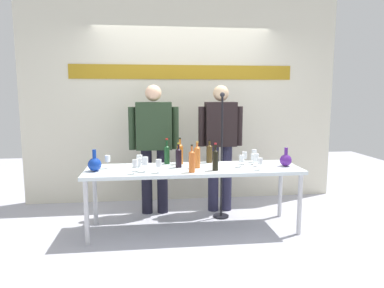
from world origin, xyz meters
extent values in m
plane|color=#ACABB7|center=(0.00, 0.00, 0.00)|extent=(10.00, 10.00, 0.00)
cube|color=beige|center=(0.00, 1.25, 1.50)|extent=(4.54, 0.10, 3.00)
cube|color=#AD821B|center=(0.00, 1.19, 1.87)|extent=(3.18, 0.01, 0.20)
cube|color=white|center=(0.00, 0.00, 0.71)|extent=(2.43, 0.69, 0.04)
cylinder|color=silver|center=(-1.15, -0.29, 0.35)|extent=(0.05, 0.05, 0.69)
cylinder|color=silver|center=(1.15, -0.29, 0.35)|extent=(0.05, 0.05, 0.69)
cylinder|color=silver|center=(-1.15, 0.29, 0.35)|extent=(0.05, 0.05, 0.69)
cylinder|color=silver|center=(1.15, 0.29, 0.35)|extent=(0.05, 0.05, 0.69)
sphere|color=#123599|center=(-1.09, -0.05, 0.80)|extent=(0.15, 0.15, 0.15)
cylinder|color=#123599|center=(-1.09, -0.05, 0.92)|extent=(0.04, 0.04, 0.10)
sphere|color=#502083|center=(1.07, -0.05, 0.80)|extent=(0.14, 0.14, 0.14)
cylinder|color=#502083|center=(1.07, -0.05, 0.90)|extent=(0.04, 0.04, 0.09)
cylinder|color=black|center=(-0.54, 0.63, 0.43)|extent=(0.14, 0.14, 0.85)
cylinder|color=black|center=(-0.33, 0.63, 0.43)|extent=(0.14, 0.14, 0.85)
cube|color=#263924|center=(-0.44, 0.63, 1.16)|extent=(0.45, 0.22, 0.61)
cylinder|color=#263924|center=(-0.71, 0.63, 1.13)|extent=(0.09, 0.09, 0.55)
cylinder|color=#263924|center=(-0.16, 0.63, 1.13)|extent=(0.09, 0.09, 0.55)
sphere|color=beige|center=(-0.44, 0.63, 1.57)|extent=(0.21, 0.21, 0.21)
cylinder|color=#26253E|center=(0.35, 0.63, 0.44)|extent=(0.14, 0.14, 0.88)
cylinder|color=#26253E|center=(0.53, 0.63, 0.44)|extent=(0.14, 0.14, 0.88)
cube|color=black|center=(0.44, 0.63, 1.17)|extent=(0.40, 0.22, 0.58)
cylinder|color=black|center=(0.19, 0.63, 1.14)|extent=(0.09, 0.09, 0.52)
cylinder|color=black|center=(0.69, 0.63, 1.14)|extent=(0.09, 0.09, 0.52)
sphere|color=#D8B38B|center=(0.44, 0.63, 1.57)|extent=(0.21, 0.21, 0.21)
cylinder|color=#CB661C|center=(-0.14, 0.23, 0.84)|extent=(0.07, 0.07, 0.22)
cone|color=#CB661C|center=(-0.14, 0.23, 0.96)|extent=(0.07, 0.07, 0.03)
cylinder|color=#CB661C|center=(-0.14, 0.23, 0.99)|extent=(0.02, 0.02, 0.08)
cylinder|color=black|center=(-0.14, 0.23, 1.04)|extent=(0.03, 0.03, 0.02)
cylinder|color=#433115|center=(0.23, 0.28, 0.83)|extent=(0.07, 0.07, 0.20)
cone|color=#433115|center=(0.23, 0.28, 0.95)|extent=(0.07, 0.07, 0.03)
cylinder|color=#433115|center=(0.23, 0.28, 0.97)|extent=(0.03, 0.03, 0.07)
cylinder|color=black|center=(0.23, 0.28, 1.01)|extent=(0.03, 0.03, 0.02)
cylinder|color=black|center=(-0.17, 0.04, 0.83)|extent=(0.07, 0.07, 0.20)
cone|color=black|center=(-0.17, 0.04, 0.94)|extent=(0.07, 0.07, 0.03)
cylinder|color=black|center=(-0.17, 0.04, 0.97)|extent=(0.02, 0.02, 0.07)
cylinder|color=gold|center=(-0.17, 0.04, 1.01)|extent=(0.03, 0.03, 0.02)
cylinder|color=#D06126|center=(-0.05, -0.23, 0.84)|extent=(0.07, 0.07, 0.22)
cone|color=#D06126|center=(-0.05, -0.23, 0.96)|extent=(0.07, 0.07, 0.03)
cylinder|color=#D06126|center=(-0.05, -0.23, 0.98)|extent=(0.02, 0.02, 0.07)
cylinder|color=black|center=(-0.05, -0.23, 1.02)|extent=(0.03, 0.03, 0.02)
cylinder|color=black|center=(0.22, -0.17, 0.84)|extent=(0.06, 0.06, 0.21)
cone|color=black|center=(0.22, -0.17, 0.95)|extent=(0.06, 0.06, 0.03)
cylinder|color=black|center=(0.22, -0.17, 0.98)|extent=(0.02, 0.02, 0.08)
cylinder|color=red|center=(0.22, -0.17, 1.03)|extent=(0.03, 0.03, 0.02)
cylinder|color=orange|center=(0.04, -0.01, 0.84)|extent=(0.07, 0.07, 0.23)
cone|color=orange|center=(0.04, -0.01, 0.97)|extent=(0.07, 0.07, 0.03)
cylinder|color=orange|center=(0.04, -0.01, 0.99)|extent=(0.02, 0.02, 0.06)
cylinder|color=gold|center=(0.04, -0.01, 1.03)|extent=(0.03, 0.03, 0.02)
cylinder|color=#143F1E|center=(-0.29, 0.26, 0.83)|extent=(0.07, 0.07, 0.20)
cone|color=#143F1E|center=(-0.29, 0.26, 0.95)|extent=(0.07, 0.07, 0.03)
cylinder|color=#143F1E|center=(-0.29, 0.26, 0.98)|extent=(0.03, 0.03, 0.09)
cylinder|color=#AA1A16|center=(-0.29, 0.26, 1.03)|extent=(0.03, 0.03, 0.02)
cylinder|color=white|center=(-0.61, 0.13, 0.73)|extent=(0.05, 0.05, 0.00)
cylinder|color=white|center=(-0.61, 0.13, 0.76)|extent=(0.01, 0.01, 0.06)
cylinder|color=white|center=(-0.61, 0.13, 0.83)|extent=(0.07, 0.07, 0.08)
cylinder|color=white|center=(-0.65, -0.23, 0.73)|extent=(0.06, 0.06, 0.00)
cylinder|color=white|center=(-0.65, -0.23, 0.77)|extent=(0.01, 0.01, 0.08)
cylinder|color=white|center=(-0.65, -0.23, 0.85)|extent=(0.06, 0.06, 0.07)
cylinder|color=white|center=(-0.61, -0.10, 0.73)|extent=(0.05, 0.05, 0.00)
cylinder|color=white|center=(-0.61, -0.10, 0.76)|extent=(0.01, 0.01, 0.06)
cylinder|color=white|center=(-0.61, -0.10, 0.83)|extent=(0.06, 0.06, 0.07)
cylinder|color=white|center=(-0.55, -0.15, 0.73)|extent=(0.06, 0.06, 0.00)
cylinder|color=white|center=(-0.55, -0.15, 0.77)|extent=(0.01, 0.01, 0.07)
cylinder|color=white|center=(-0.55, -0.15, 0.85)|extent=(0.07, 0.07, 0.09)
cylinder|color=white|center=(-0.40, -0.23, 0.73)|extent=(0.06, 0.06, 0.00)
cylinder|color=white|center=(-0.40, -0.23, 0.77)|extent=(0.01, 0.01, 0.07)
cylinder|color=white|center=(-0.40, -0.23, 0.84)|extent=(0.06, 0.06, 0.08)
cylinder|color=white|center=(-0.97, 0.08, 0.73)|extent=(0.06, 0.06, 0.00)
cylinder|color=white|center=(-0.97, 0.08, 0.77)|extent=(0.01, 0.01, 0.08)
cylinder|color=white|center=(-0.97, 0.08, 0.85)|extent=(0.06, 0.06, 0.07)
cylinder|color=white|center=(0.55, -0.02, 0.73)|extent=(0.06, 0.06, 0.00)
cylinder|color=white|center=(0.55, -0.02, 0.76)|extent=(0.01, 0.01, 0.06)
cylinder|color=white|center=(0.55, -0.02, 0.83)|extent=(0.06, 0.06, 0.08)
cylinder|color=white|center=(0.63, 0.12, 0.73)|extent=(0.05, 0.05, 0.00)
cylinder|color=white|center=(0.63, 0.12, 0.77)|extent=(0.01, 0.01, 0.07)
cylinder|color=white|center=(0.63, 0.12, 0.84)|extent=(0.06, 0.06, 0.08)
cylinder|color=white|center=(0.71, -0.21, 0.73)|extent=(0.05, 0.05, 0.00)
cylinder|color=white|center=(0.71, -0.21, 0.77)|extent=(0.01, 0.01, 0.06)
cylinder|color=white|center=(0.71, -0.21, 0.83)|extent=(0.06, 0.06, 0.07)
cylinder|color=white|center=(0.73, 0.10, 0.73)|extent=(0.05, 0.05, 0.00)
cylinder|color=white|center=(0.73, 0.10, 0.76)|extent=(0.01, 0.01, 0.06)
cylinder|color=white|center=(0.73, 0.10, 0.82)|extent=(0.06, 0.06, 0.07)
cylinder|color=white|center=(0.73, -0.02, 0.73)|extent=(0.06, 0.06, 0.00)
cylinder|color=white|center=(0.73, -0.02, 0.76)|extent=(0.01, 0.01, 0.06)
cylinder|color=white|center=(0.73, -0.02, 0.84)|extent=(0.06, 0.06, 0.09)
cylinder|color=white|center=(0.78, 0.24, 0.73)|extent=(0.06, 0.06, 0.00)
cylinder|color=white|center=(0.78, 0.24, 0.77)|extent=(0.01, 0.01, 0.07)
cylinder|color=white|center=(0.78, 0.24, 0.85)|extent=(0.06, 0.06, 0.08)
cylinder|color=black|center=(0.40, 0.36, 0.01)|extent=(0.20, 0.20, 0.02)
cylinder|color=black|center=(0.40, 0.36, 0.76)|extent=(0.02, 0.02, 1.52)
sphere|color=#232328|center=(0.40, 0.36, 1.55)|extent=(0.06, 0.06, 0.06)
camera|label=1|loc=(-0.49, -3.88, 1.57)|focal=32.81mm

